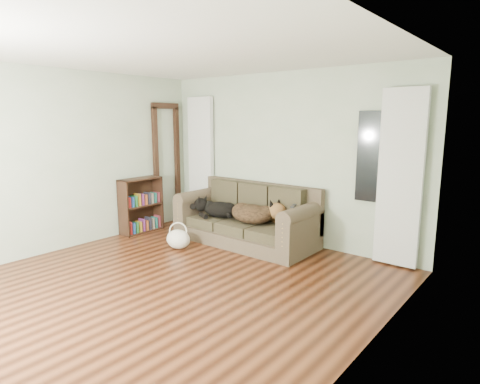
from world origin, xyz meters
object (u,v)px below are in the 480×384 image
Objects in this scene: sofa at (245,214)px; dog_black_lab at (218,209)px; dog_shepherd at (255,214)px; tote_bag at (178,238)px; bookshelf at (141,203)px.

dog_black_lab is (-0.49, -0.07, 0.03)m from sofa.
dog_shepherd reaches higher than dog_black_lab.
sofa reaches higher than tote_bag.
bookshelf is (-1.74, -0.62, 0.05)m from sofa.
bookshelf is (-1.26, -0.55, 0.02)m from dog_black_lab.
sofa is at bearing 6.82° from dog_black_lab.
sofa is 0.49m from dog_black_lab.
tote_bag is at bearing 46.42° from dog_shepherd.
tote_bag is at bearing -98.29° from dog_black_lab.
dog_black_lab is 0.83× the size of dog_shepherd.
dog_shepherd is 1.19m from tote_bag.
dog_shepherd reaches higher than tote_bag.
sofa is 5.68× the size of tote_bag.
sofa is 1.07m from tote_bag.
dog_black_lab is at bearing 19.25° from bookshelf.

